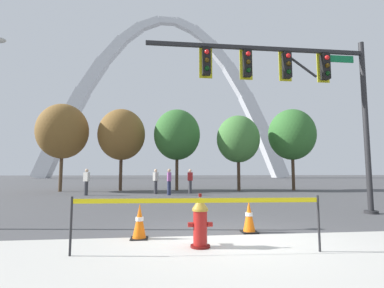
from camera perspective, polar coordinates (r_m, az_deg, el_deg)
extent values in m
plane|color=#474749|center=(6.43, 7.22, -18.11)|extent=(240.00, 240.00, 0.00)
cylinder|color=#5E0F0D|center=(5.56, 1.67, -19.88)|extent=(0.36, 0.36, 0.05)
cylinder|color=maroon|center=(5.49, 1.66, -16.49)|extent=(0.26, 0.26, 0.62)
cylinder|color=#A8842D|center=(5.44, 1.65, -13.07)|extent=(0.30, 0.30, 0.04)
cone|color=#A8842D|center=(5.42, 1.64, -11.71)|extent=(0.30, 0.30, 0.22)
cylinder|color=#5E0F0D|center=(5.41, 1.64, -10.23)|extent=(0.06, 0.06, 0.06)
cylinder|color=maroon|center=(5.46, -0.29, -15.89)|extent=(0.10, 0.09, 0.09)
cylinder|color=maroon|center=(5.51, 3.58, -15.79)|extent=(0.10, 0.09, 0.09)
cylinder|color=maroon|center=(5.69, 1.36, -16.42)|extent=(0.13, 0.14, 0.13)
cylinder|color=#5E0F0D|center=(5.77, 1.25, -16.27)|extent=(0.15, 0.03, 0.15)
cylinder|color=#232326|center=(5.33, -23.14, -14.94)|extent=(0.04, 0.04, 0.98)
cylinder|color=#232326|center=(5.64, 24.10, -14.36)|extent=(0.04, 0.04, 0.98)
cube|color=yellow|center=(5.00, 1.21, -11.28)|extent=(4.26, 0.23, 0.08)
cube|color=black|center=(6.31, -10.55, -18.16)|extent=(0.36, 0.36, 0.03)
cone|color=orange|center=(6.24, -10.49, -14.89)|extent=(0.28, 0.28, 0.70)
cylinder|color=white|center=(6.24, -10.49, -14.57)|extent=(0.17, 0.17, 0.08)
cube|color=black|center=(6.99, 11.44, -16.91)|extent=(0.36, 0.36, 0.03)
cone|color=orange|center=(6.93, 11.38, -13.95)|extent=(0.28, 0.28, 0.70)
cylinder|color=white|center=(6.92, 11.37, -13.66)|extent=(0.17, 0.17, 0.08)
cylinder|color=#232326|center=(11.57, 31.54, 3.17)|extent=(0.18, 0.18, 6.00)
cylinder|color=#232326|center=(11.53, 32.31, -11.48)|extent=(0.44, 0.44, 0.10)
cube|color=#232326|center=(10.46, 13.17, 18.21)|extent=(7.60, 0.12, 0.12)
cylinder|color=#232326|center=(10.84, 21.09, 14.46)|extent=(1.11, 0.08, 0.81)
cube|color=black|center=(11.26, 25.18, 13.86)|extent=(0.26, 0.24, 0.90)
cube|color=gold|center=(11.37, 24.80, 13.65)|extent=(0.44, 0.03, 1.04)
sphere|color=red|center=(11.25, 25.48, 15.40)|extent=(0.16, 0.16, 0.16)
sphere|color=#392706|center=(11.15, 25.54, 14.06)|extent=(0.16, 0.16, 0.16)
sphere|color=black|center=(11.06, 25.61, 12.69)|extent=(0.16, 0.16, 0.16)
cube|color=black|center=(10.62, 18.51, 14.79)|extent=(0.26, 0.24, 0.90)
cube|color=gold|center=(10.74, 18.19, 14.55)|extent=(0.44, 0.03, 1.04)
sphere|color=red|center=(10.61, 18.77, 16.44)|extent=(0.16, 0.16, 0.16)
sphere|color=#392706|center=(10.51, 18.82, 15.02)|extent=(0.16, 0.16, 0.16)
sphere|color=black|center=(10.41, 18.87, 13.58)|extent=(0.16, 0.16, 0.16)
cube|color=black|center=(10.13, 11.03, 15.61)|extent=(0.26, 0.24, 0.90)
cube|color=gold|center=(10.26, 10.79, 15.34)|extent=(0.44, 0.03, 1.04)
sphere|color=red|center=(10.12, 11.23, 17.34)|extent=(0.16, 0.16, 0.16)
sphere|color=#392706|center=(10.02, 11.26, 15.87)|extent=(0.16, 0.16, 0.16)
sphere|color=black|center=(9.92, 11.30, 14.36)|extent=(0.16, 0.16, 0.16)
cube|color=black|center=(9.83, 2.89, 16.20)|extent=(0.26, 0.24, 0.90)
cube|color=gold|center=(9.95, 2.76, 15.91)|extent=(0.44, 0.03, 1.04)
sphere|color=red|center=(9.82, 3.01, 18.00)|extent=(0.16, 0.16, 0.16)
sphere|color=#392706|center=(9.71, 3.02, 16.49)|extent=(0.16, 0.16, 0.16)
sphere|color=black|center=(9.60, 3.03, 14.94)|extent=(0.16, 0.16, 0.16)
cube|color=#0F6638|center=(11.65, 27.77, 14.86)|extent=(0.90, 0.04, 0.24)
cube|color=silver|center=(73.27, -26.41, -1.75)|extent=(7.54, 3.31, 12.58)
cube|color=silver|center=(73.22, -22.78, 6.27)|extent=(7.19, 3.02, 10.77)
cube|color=silver|center=(74.27, -19.17, 12.73)|extent=(6.82, 2.73, 8.99)
cube|color=silver|center=(75.76, -15.58, 17.57)|extent=(6.40, 2.43, 7.22)
cube|color=silver|center=(77.17, -12.01, 20.87)|extent=(5.88, 2.14, 5.46)
cube|color=silver|center=(78.17, -8.46, 22.77)|extent=(5.24, 1.85, 3.62)
cube|color=silver|center=(78.58, -4.94, 23.34)|extent=(4.52, 1.56, 1.56)
cube|color=silver|center=(78.34, -1.45, 22.64)|extent=(5.24, 1.85, 3.62)
cube|color=silver|center=(77.50, 2.03, 20.62)|extent=(5.88, 2.14, 5.46)
cube|color=silver|center=(76.27, 5.48, 17.22)|extent=(6.40, 2.43, 7.22)
cube|color=silver|center=(74.96, 8.92, 12.31)|extent=(6.82, 2.73, 8.99)
cube|color=silver|center=(74.10, 12.33, 5.82)|extent=(7.19, 3.02, 10.77)
cube|color=silver|center=(74.32, 15.73, -2.18)|extent=(7.54, 3.31, 12.58)
cylinder|color=brown|center=(22.63, -24.84, -5.21)|extent=(0.24, 0.24, 2.74)
ellipsoid|color=brown|center=(22.83, -24.53, 2.36)|extent=(3.65, 3.65, 4.01)
cylinder|color=#473323|center=(22.23, -14.13, -5.65)|extent=(0.24, 0.24, 2.67)
ellipsoid|color=brown|center=(22.42, -13.95, 1.87)|extent=(3.56, 3.56, 3.91)
cylinder|color=#473323|center=(21.87, -3.06, -5.79)|extent=(0.24, 0.24, 2.68)
ellipsoid|color=#336B2D|center=(22.06, -3.02, 1.89)|extent=(3.57, 3.57, 3.93)
cylinder|color=#473323|center=(21.73, 9.36, -6.04)|extent=(0.24, 0.24, 2.44)
ellipsoid|color=#427A38|center=(21.87, 9.25, 1.01)|extent=(3.25, 3.25, 3.58)
cylinder|color=#473323|center=(23.23, 19.65, -5.45)|extent=(0.24, 0.24, 2.69)
ellipsoid|color=#336B2D|center=(23.41, 19.41, 1.82)|extent=(3.59, 3.59, 3.95)
cylinder|color=#38383D|center=(18.41, -20.49, -8.34)|extent=(0.22, 0.22, 0.84)
cube|color=beige|center=(18.38, -20.42, -6.19)|extent=(0.39, 0.34, 0.54)
sphere|color=beige|center=(18.38, -20.38, -5.01)|extent=(0.20, 0.20, 0.20)
cylinder|color=#38383D|center=(18.87, -0.38, -8.62)|extent=(0.22, 0.22, 0.84)
cube|color=#B22323|center=(18.84, -0.38, -6.52)|extent=(0.36, 0.23, 0.54)
sphere|color=beige|center=(18.84, -0.38, -5.37)|extent=(0.20, 0.20, 0.20)
cylinder|color=#232847|center=(17.52, -4.63, -8.83)|extent=(0.22, 0.22, 0.84)
cube|color=#995193|center=(17.49, -4.61, -6.57)|extent=(0.25, 0.37, 0.54)
sphere|color=tan|center=(17.49, -4.60, -5.32)|extent=(0.20, 0.20, 0.20)
cylinder|color=#38383D|center=(18.55, -7.33, -8.62)|extent=(0.22, 0.22, 0.84)
cube|color=beige|center=(18.52, -7.30, -6.49)|extent=(0.37, 0.39, 0.54)
sphere|color=beige|center=(18.52, -7.29, -5.32)|extent=(0.20, 0.20, 0.20)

